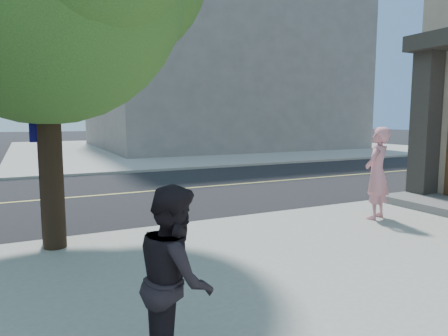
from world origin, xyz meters
TOP-DOWN VIEW (x-y plane):
  - ground at (0.00, 0.00)m, footprint 140.00×140.00m
  - road_ew at (0.00, 4.50)m, footprint 140.00×9.00m
  - sidewalk_ne at (13.50, 21.50)m, footprint 29.00×25.00m
  - filler_ne at (14.00, 22.00)m, footprint 18.00×16.00m
  - man_on_phone at (6.93, -1.51)m, footprint 0.86×0.73m
  - pedestrian at (1.23, -4.67)m, footprint 0.80×0.92m

SIDE VIEW (x-z plane):
  - ground at x=0.00m, z-range 0.00..0.00m
  - road_ew at x=0.00m, z-range 0.00..0.01m
  - sidewalk_ne at x=13.50m, z-range 0.00..0.12m
  - pedestrian at x=1.23m, z-range 0.12..1.75m
  - man_on_phone at x=6.93m, z-range 0.12..2.12m
  - filler_ne at x=14.00m, z-range 0.12..14.12m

